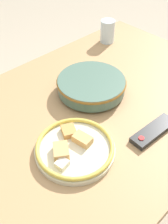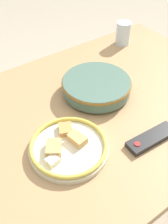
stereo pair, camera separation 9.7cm
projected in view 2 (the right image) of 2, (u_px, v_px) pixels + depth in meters
The scene contains 6 objects.
ground_plane at pixel (89, 202), 1.54m from camera, with size 8.00×8.00×0.00m, color #B7A88E.
dining_table at pixel (92, 124), 1.08m from camera, with size 1.39×0.89×0.74m.
noodle_bowl at pixel (96, 86), 1.07m from camera, with size 0.29×0.29×0.07m.
food_plate at pixel (68, 146), 0.87m from camera, with size 0.27×0.27×0.05m.
tv_remote at pixel (152, 138), 0.90m from camera, with size 0.19×0.07×0.02m.
drinking_glass at pixel (123, 33), 1.37m from camera, with size 0.08×0.08×0.12m.
Camera 2 is at (0.47, 0.60, 1.44)m, focal length 42.00 mm.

